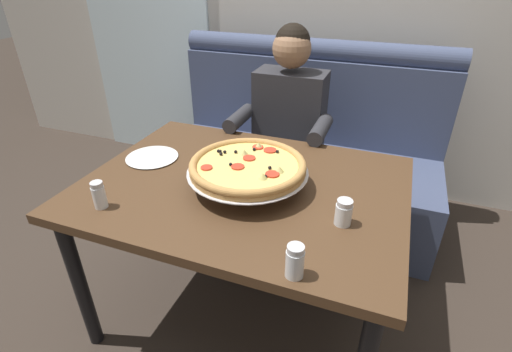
# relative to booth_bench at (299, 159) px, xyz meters

# --- Properties ---
(ground_plane) EXTENTS (16.00, 16.00, 0.00)m
(ground_plane) POSITION_rel_booth_bench_xyz_m (0.00, -0.96, -0.40)
(ground_plane) COLOR #382D26
(booth_bench) EXTENTS (1.77, 0.78, 1.13)m
(booth_bench) POSITION_rel_booth_bench_xyz_m (0.00, 0.00, 0.00)
(booth_bench) COLOR #424C6B
(booth_bench) RESTS_ON ground_plane
(dining_table) EXTENTS (1.32, 0.98, 0.75)m
(dining_table) POSITION_rel_booth_bench_xyz_m (0.00, -0.96, 0.27)
(dining_table) COLOR #4C331E
(dining_table) RESTS_ON ground_plane
(diner_main) EXTENTS (0.54, 0.64, 1.27)m
(diner_main) POSITION_rel_booth_bench_xyz_m (-0.04, -0.27, 0.31)
(diner_main) COLOR #2D3342
(diner_main) RESTS_ON ground_plane
(pizza) EXTENTS (0.49, 0.49, 0.13)m
(pizza) POSITION_rel_booth_bench_xyz_m (0.03, -0.98, 0.44)
(pizza) COLOR silver
(pizza) RESTS_ON dining_table
(shaker_oregano) EXTENTS (0.05, 0.05, 0.11)m
(shaker_oregano) POSITION_rel_booth_bench_xyz_m (-0.43, -1.31, 0.40)
(shaker_oregano) COLOR white
(shaker_oregano) RESTS_ON dining_table
(shaker_pepper_flakes) EXTENTS (0.06, 0.06, 0.10)m
(shaker_pepper_flakes) POSITION_rel_booth_bench_xyz_m (0.43, -1.09, 0.39)
(shaker_pepper_flakes) COLOR white
(shaker_pepper_flakes) RESTS_ON dining_table
(shaker_parmesan) EXTENTS (0.06, 0.06, 0.11)m
(shaker_parmesan) POSITION_rel_booth_bench_xyz_m (0.34, -1.40, 0.40)
(shaker_parmesan) COLOR white
(shaker_parmesan) RESTS_ON dining_table
(plate_near_left) EXTENTS (0.24, 0.24, 0.02)m
(plate_near_left) POSITION_rel_booth_bench_xyz_m (-0.49, -0.90, 0.36)
(plate_near_left) COLOR white
(plate_near_left) RESTS_ON dining_table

